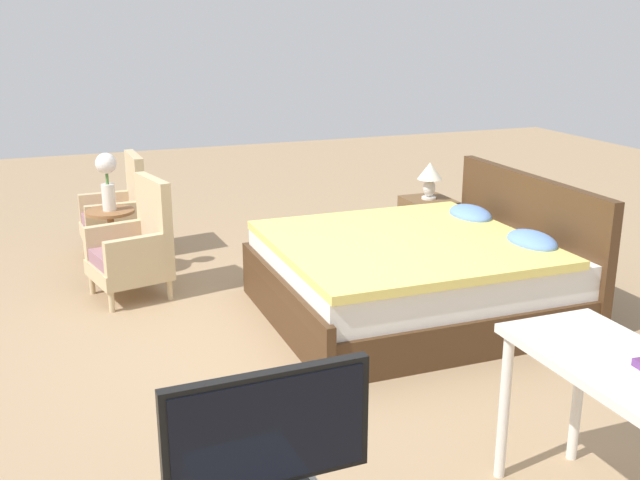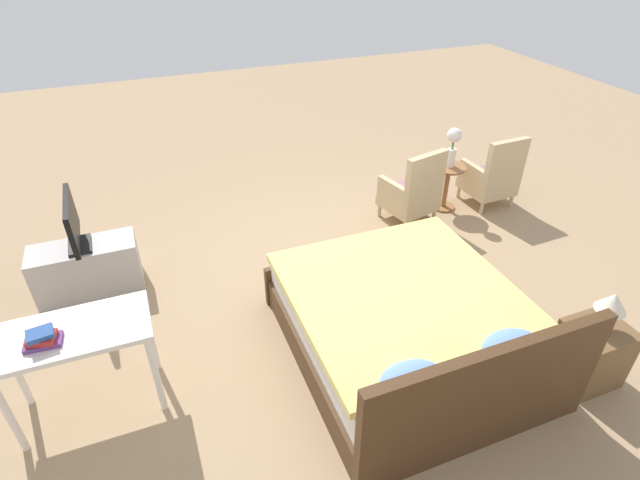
{
  "view_description": "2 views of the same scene",
  "coord_description": "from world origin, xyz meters",
  "px_view_note": "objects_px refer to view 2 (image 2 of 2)",
  "views": [
    {
      "loc": [
        4.35,
        -1.32,
        2.1
      ],
      "look_at": [
        0.05,
        0.32,
        0.72
      ],
      "focal_mm": 42.0,
      "sensor_mm": 36.0,
      "label": 1
    },
    {
      "loc": [
        1.56,
        3.68,
        3.15
      ],
      "look_at": [
        0.16,
        0.11,
        0.57
      ],
      "focal_mm": 28.0,
      "sensor_mm": 36.0,
      "label": 2
    }
  ],
  "objects_px": {
    "tv_flatscreen": "(72,223)",
    "vanity_desk": "(74,343)",
    "armchair_by_window_left": "(492,177)",
    "side_table": "(447,182)",
    "bed": "(408,328)",
    "tv_stand": "(87,268)",
    "table_lamp": "(611,306)",
    "nightstand": "(591,353)",
    "armchair_by_window_right": "(412,193)",
    "book_stack": "(42,339)",
    "flower_vase": "(453,143)"
  },
  "relations": [
    {
      "from": "tv_flatscreen",
      "to": "vanity_desk",
      "type": "height_order",
      "value": "tv_flatscreen"
    },
    {
      "from": "armchair_by_window_left",
      "to": "side_table",
      "type": "bearing_deg",
      "value": -12.04
    },
    {
      "from": "bed",
      "to": "side_table",
      "type": "height_order",
      "value": "bed"
    },
    {
      "from": "side_table",
      "to": "tv_flatscreen",
      "type": "bearing_deg",
      "value": 1.49
    },
    {
      "from": "tv_stand",
      "to": "table_lamp",
      "type": "bearing_deg",
      "value": 144.26
    },
    {
      "from": "tv_flatscreen",
      "to": "side_table",
      "type": "bearing_deg",
      "value": -178.51
    },
    {
      "from": "bed",
      "to": "nightstand",
      "type": "height_order",
      "value": "bed"
    },
    {
      "from": "armchair_by_window_right",
      "to": "bed",
      "type": "bearing_deg",
      "value": 59.21
    },
    {
      "from": "nightstand",
      "to": "tv_stand",
      "type": "relative_size",
      "value": 0.56
    },
    {
      "from": "armchair_by_window_right",
      "to": "table_lamp",
      "type": "relative_size",
      "value": 2.79
    },
    {
      "from": "nightstand",
      "to": "tv_flatscreen",
      "type": "relative_size",
      "value": 0.75
    },
    {
      "from": "armchair_by_window_right",
      "to": "nightstand",
      "type": "relative_size",
      "value": 1.72
    },
    {
      "from": "book_stack",
      "to": "tv_stand",
      "type": "bearing_deg",
      "value": -95.22
    },
    {
      "from": "armchair_by_window_left",
      "to": "tv_flatscreen",
      "type": "height_order",
      "value": "tv_flatscreen"
    },
    {
      "from": "armchair_by_window_left",
      "to": "armchair_by_window_right",
      "type": "bearing_deg",
      "value": -0.07
    },
    {
      "from": "flower_vase",
      "to": "tv_flatscreen",
      "type": "relative_size",
      "value": 0.67
    },
    {
      "from": "side_table",
      "to": "tv_stand",
      "type": "xyz_separation_m",
      "value": [
        4.11,
        0.11,
        -0.1
      ]
    },
    {
      "from": "side_table",
      "to": "book_stack",
      "type": "distance_m",
      "value": 4.59
    },
    {
      "from": "nightstand",
      "to": "tv_flatscreen",
      "type": "xyz_separation_m",
      "value": [
        3.64,
        -2.62,
        0.49
      ]
    },
    {
      "from": "tv_flatscreen",
      "to": "book_stack",
      "type": "height_order",
      "value": "tv_flatscreen"
    },
    {
      "from": "armchair_by_window_right",
      "to": "vanity_desk",
      "type": "bearing_deg",
      "value": 22.62
    },
    {
      "from": "nightstand",
      "to": "flower_vase",
      "type": "bearing_deg",
      "value": -99.74
    },
    {
      "from": "armchair_by_window_right",
      "to": "nightstand",
      "type": "distance_m",
      "value": 2.61
    },
    {
      "from": "armchair_by_window_right",
      "to": "book_stack",
      "type": "height_order",
      "value": "armchair_by_window_right"
    },
    {
      "from": "bed",
      "to": "vanity_desk",
      "type": "bearing_deg",
      "value": -9.15
    },
    {
      "from": "armchair_by_window_right",
      "to": "tv_stand",
      "type": "relative_size",
      "value": 0.96
    },
    {
      "from": "bed",
      "to": "nightstand",
      "type": "xyz_separation_m",
      "value": [
        -1.2,
        0.74,
        -0.03
      ]
    },
    {
      "from": "flower_vase",
      "to": "table_lamp",
      "type": "relative_size",
      "value": 1.45
    },
    {
      "from": "side_table",
      "to": "book_stack",
      "type": "xyz_separation_m",
      "value": [
        4.25,
        1.67,
        0.46
      ]
    },
    {
      "from": "armchair_by_window_right",
      "to": "tv_stand",
      "type": "xyz_separation_m",
      "value": [
        3.55,
        -0.01,
        -0.12
      ]
    },
    {
      "from": "vanity_desk",
      "to": "side_table",
      "type": "bearing_deg",
      "value": -158.71
    },
    {
      "from": "side_table",
      "to": "book_stack",
      "type": "relative_size",
      "value": 2.37
    },
    {
      "from": "vanity_desk",
      "to": "book_stack",
      "type": "distance_m",
      "value": 0.23
    },
    {
      "from": "tv_flatscreen",
      "to": "flower_vase",
      "type": "bearing_deg",
      "value": -178.51
    },
    {
      "from": "side_table",
      "to": "vanity_desk",
      "type": "bearing_deg",
      "value": 21.29
    },
    {
      "from": "flower_vase",
      "to": "tv_stand",
      "type": "bearing_deg",
      "value": 1.49
    },
    {
      "from": "armchair_by_window_right",
      "to": "tv_flatscreen",
      "type": "distance_m",
      "value": 3.58
    },
    {
      "from": "side_table",
      "to": "table_lamp",
      "type": "distance_m",
      "value": 2.79
    },
    {
      "from": "armchair_by_window_left",
      "to": "vanity_desk",
      "type": "xyz_separation_m",
      "value": [
        4.66,
        1.47,
        0.28
      ]
    },
    {
      "from": "side_table",
      "to": "vanity_desk",
      "type": "distance_m",
      "value": 4.41
    },
    {
      "from": "armchair_by_window_right",
      "to": "tv_flatscreen",
      "type": "bearing_deg",
      "value": -0.21
    },
    {
      "from": "bed",
      "to": "nightstand",
      "type": "distance_m",
      "value": 1.41
    },
    {
      "from": "vanity_desk",
      "to": "tv_flatscreen",
      "type": "bearing_deg",
      "value": -89.55
    },
    {
      "from": "bed",
      "to": "armchair_by_window_right",
      "type": "height_order",
      "value": "bed"
    },
    {
      "from": "tv_stand",
      "to": "book_stack",
      "type": "relative_size",
      "value": 4.03
    },
    {
      "from": "armchair_by_window_left",
      "to": "tv_flatscreen",
      "type": "xyz_separation_m",
      "value": [
        4.68,
        -0.01,
        0.38
      ]
    },
    {
      "from": "nightstand",
      "to": "armchair_by_window_left",
      "type": "bearing_deg",
      "value": -111.69
    },
    {
      "from": "side_table",
      "to": "tv_flatscreen",
      "type": "distance_m",
      "value": 4.13
    },
    {
      "from": "bed",
      "to": "side_table",
      "type": "relative_size",
      "value": 3.63
    },
    {
      "from": "table_lamp",
      "to": "side_table",
      "type": "bearing_deg",
      "value": -99.74
    }
  ]
}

